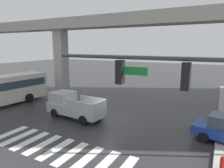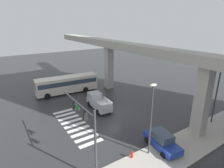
% 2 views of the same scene
% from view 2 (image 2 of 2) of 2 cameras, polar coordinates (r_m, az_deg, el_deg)
% --- Properties ---
extents(ground_plane, '(120.00, 120.00, 0.00)m').
position_cam_2_polar(ground_plane, '(26.35, -0.27, -9.15)').
color(ground_plane, '#2D2D30').
extents(crosswalk_stripes, '(9.35, 2.80, 0.01)m').
position_cam_2_polar(crosswalk_stripes, '(24.23, -11.25, -12.20)').
color(crosswalk_stripes, silver).
rests_on(crosswalk_stripes, ground).
extents(elevated_overpass, '(59.09, 2.44, 9.11)m').
position_cam_2_polar(elevated_overpass, '(27.16, 9.83, 9.06)').
color(elevated_overpass, '#ADA89E').
rests_on(elevated_overpass, ground).
extents(sidewalk_east, '(4.00, 36.00, 0.15)m').
position_cam_2_polar(sidewalk_east, '(21.25, 20.63, -17.75)').
color(sidewalk_east, '#ADA89E').
rests_on(sidewalk_east, ground).
extents(pickup_truck, '(5.21, 2.34, 2.08)m').
position_cam_2_polar(pickup_truck, '(27.69, -4.30, -5.51)').
color(pickup_truck, '#A8AAAF').
rests_on(pickup_truck, ground).
extents(city_bus, '(3.42, 10.97, 2.99)m').
position_cam_2_polar(city_bus, '(34.31, -13.60, 0.13)').
color(city_bus, beige).
rests_on(city_bus, ground).
extents(sedan_blue, '(4.54, 2.50, 1.72)m').
position_cam_2_polar(sedan_blue, '(20.29, 15.01, -16.32)').
color(sedan_blue, '#1E3899').
rests_on(sedan_blue, ground).
extents(traffic_signal_mast, '(6.49, 0.32, 6.20)m').
position_cam_2_polar(traffic_signal_mast, '(15.74, -8.22, -11.58)').
color(traffic_signal_mast, '#38383D').
rests_on(traffic_signal_mast, ground).
extents(street_lamp_near_corner, '(0.44, 0.70, 7.24)m').
position_cam_2_polar(street_lamp_near_corner, '(17.20, 11.96, -8.42)').
color(street_lamp_near_corner, '#38383D').
rests_on(street_lamp_near_corner, ground).
extents(street_lamp_mid_block, '(0.44, 0.70, 7.24)m').
position_cam_2_polar(street_lamp_mid_block, '(25.62, 29.53, -1.41)').
color(street_lamp_mid_block, '#38383D').
rests_on(street_lamp_mid_block, ground).
extents(fire_hydrant, '(0.24, 0.24, 0.85)m').
position_cam_2_polar(fire_hydrant, '(18.68, 6.11, -20.77)').
color(fire_hydrant, red).
rests_on(fire_hydrant, ground).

